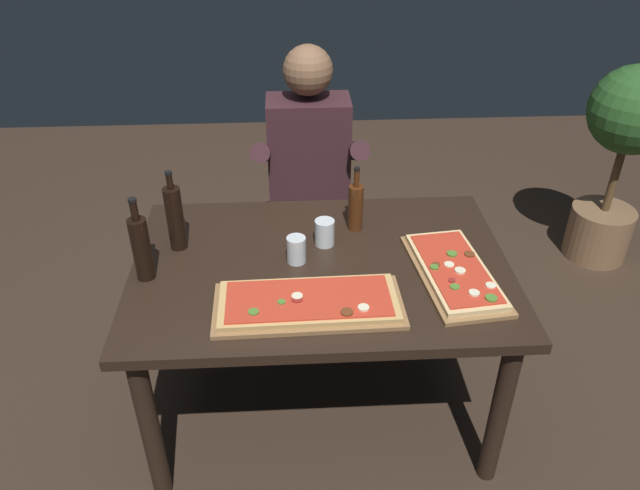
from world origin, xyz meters
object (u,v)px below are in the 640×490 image
Objects in this scene: pizza_rectangular_front at (309,303)px; potted_plant_corner at (624,147)px; wine_bottle_dark at (175,217)px; vinegar_bottle_green at (356,206)px; pizza_rectangular_left at (455,272)px; tumbler_far_side at (296,250)px; oil_bottle_amber at (141,247)px; tumbler_near_camera at (325,232)px; diner_chair at (309,208)px; seated_diner at (309,173)px; dining_table at (321,284)px.

pizza_rectangular_front is 2.17m from potted_plant_corner.
vinegar_bottle_green is at bearing 8.18° from wine_bottle_dark.
pizza_rectangular_left is 1.67m from potted_plant_corner.
wine_bottle_dark is 0.47m from tumbler_far_side.
potted_plant_corner is at bearing 22.42° from wine_bottle_dark.
potted_plant_corner is at bearing 25.59° from oil_bottle_amber.
vinegar_bottle_green is at bearing 20.29° from oil_bottle_amber.
tumbler_far_side is (-0.57, 0.13, 0.03)m from pizza_rectangular_left.
tumbler_near_camera is at bearing -1.01° from wine_bottle_dark.
tumbler_near_camera is at bearing 78.69° from pizza_rectangular_front.
diner_chair is (0.04, 1.11, -0.27)m from pizza_rectangular_front.
tumbler_far_side is (-0.24, -0.22, -0.05)m from vinegar_bottle_green.
pizza_rectangular_left is 0.97m from seated_diner.
wine_bottle_dark reaches higher than pizza_rectangular_left.
dining_table is 0.87m from diner_chair.
seated_diner is at bearing 48.28° from wine_bottle_dark.
seated_diner reaches higher than pizza_rectangular_front.
pizza_rectangular_left is 5.26× the size of tumbler_near_camera.
potted_plant_corner is (2.22, 0.91, -0.18)m from wine_bottle_dark.
oil_bottle_amber is at bearing -154.41° from potted_plant_corner.
vinegar_bottle_green is at bearing 40.06° from tumbler_near_camera.
diner_chair is at bearing 84.72° from tumbler_far_side.
tumbler_far_side is at bearing -134.98° from tumbler_near_camera.
tumbler_near_camera is 0.16m from tumbler_far_side.
vinegar_bottle_green is 2.60× the size of tumbler_near_camera.
tumbler_far_side is at bearing -15.11° from wine_bottle_dark.
wine_bottle_dark reaches higher than tumbler_near_camera.
pizza_rectangular_front is 6.19× the size of tumbler_far_side.
pizza_rectangular_left is 0.41× the size of seated_diner.
potted_plant_corner is at bearing 44.11° from pizza_rectangular_left.
diner_chair is 1.71m from potted_plant_corner.
oil_bottle_amber reaches higher than tumbler_near_camera.
dining_table is at bearing 77.78° from pizza_rectangular_front.
oil_bottle_amber is at bearing -115.56° from wine_bottle_dark.
dining_table is 13.35× the size of tumbler_near_camera.
potted_plant_corner reaches higher than wine_bottle_dark.
dining_table is 0.35m from vinegar_bottle_green.
diner_chair reaches higher than pizza_rectangular_front.
wine_bottle_dark is at bearing -126.55° from diner_chair.
seated_diner is at bearing 83.85° from tumbler_far_side.
seated_diner is 1.18× the size of potted_plant_corner.
oil_bottle_amber reaches higher than diner_chair.
tumbler_near_camera is 0.12× the size of diner_chair.
dining_table is 0.50m from pizza_rectangular_left.
pizza_rectangular_front is 1.98× the size of wine_bottle_dark.
potted_plant_corner is at bearing 37.19° from pizza_rectangular_front.
seated_diner is (-0.00, -0.12, 0.26)m from diner_chair.
pizza_rectangular_front is 1.17× the size of pizza_rectangular_left.
dining_table is 5.14× the size of vinegar_bottle_green.
tumbler_far_side is 0.09× the size of potted_plant_corner.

